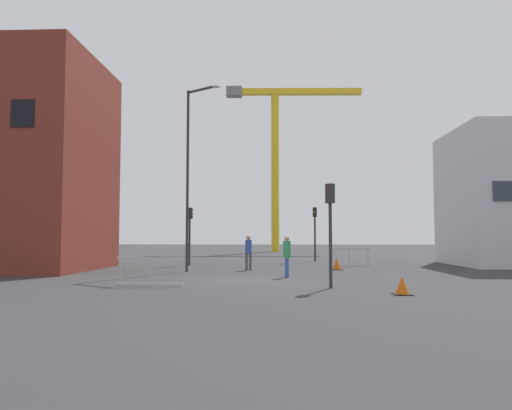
{
  "coord_description": "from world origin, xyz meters",
  "views": [
    {
      "loc": [
        1.05,
        -20.02,
        1.86
      ],
      "look_at": [
        0.0,
        4.49,
        3.39
      ],
      "focal_mm": 34.15,
      "sensor_mm": 36.0,
      "label": 1
    }
  ],
  "objects_px": {
    "pedestrian_walking": "(248,250)",
    "traffic_cone_striped": "(402,286)",
    "pedestrian_waiting": "(287,253)",
    "traffic_light_median": "(190,226)",
    "streetlamp_tall": "(191,165)",
    "traffic_light_island": "(315,225)",
    "construction_crane": "(278,140)",
    "traffic_light_crosswalk": "(330,217)",
    "traffic_cone_orange": "(337,264)"
  },
  "relations": [
    {
      "from": "traffic_light_crosswalk",
      "to": "traffic_cone_orange",
      "type": "xyz_separation_m",
      "value": [
        1.33,
        9.11,
        -2.21
      ]
    },
    {
      "from": "streetlamp_tall",
      "to": "traffic_light_median",
      "type": "bearing_deg",
      "value": 100.57
    },
    {
      "from": "traffic_light_median",
      "to": "traffic_cone_orange",
      "type": "bearing_deg",
      "value": -22.86
    },
    {
      "from": "traffic_light_island",
      "to": "traffic_cone_striped",
      "type": "bearing_deg",
      "value": -86.67
    },
    {
      "from": "streetlamp_tall",
      "to": "pedestrian_waiting",
      "type": "distance_m",
      "value": 7.27
    },
    {
      "from": "traffic_light_median",
      "to": "traffic_light_crosswalk",
      "type": "distance_m",
      "value": 14.73
    },
    {
      "from": "traffic_light_island",
      "to": "traffic_light_crosswalk",
      "type": "bearing_deg",
      "value": -92.73
    },
    {
      "from": "construction_crane",
      "to": "traffic_cone_striped",
      "type": "distance_m",
      "value": 42.2
    },
    {
      "from": "construction_crane",
      "to": "traffic_light_island",
      "type": "relative_size",
      "value": 4.89
    },
    {
      "from": "pedestrian_walking",
      "to": "traffic_light_crosswalk",
      "type": "bearing_deg",
      "value": -68.27
    },
    {
      "from": "traffic_light_island",
      "to": "pedestrian_waiting",
      "type": "distance_m",
      "value": 14.11
    },
    {
      "from": "traffic_light_median",
      "to": "pedestrian_waiting",
      "type": "distance_m",
      "value": 10.43
    },
    {
      "from": "traffic_light_median",
      "to": "traffic_light_island",
      "type": "relative_size",
      "value": 0.92
    },
    {
      "from": "pedestrian_walking",
      "to": "traffic_cone_striped",
      "type": "height_order",
      "value": "pedestrian_walking"
    },
    {
      "from": "traffic_light_island",
      "to": "traffic_cone_striped",
      "type": "distance_m",
      "value": 20.14
    },
    {
      "from": "pedestrian_walking",
      "to": "pedestrian_waiting",
      "type": "xyz_separation_m",
      "value": [
        1.96,
        -4.32,
        -0.01
      ]
    },
    {
      "from": "traffic_light_median",
      "to": "pedestrian_waiting",
      "type": "bearing_deg",
      "value": -55.31
    },
    {
      "from": "pedestrian_walking",
      "to": "traffic_light_median",
      "type": "bearing_deg",
      "value": 133.16
    },
    {
      "from": "streetlamp_tall",
      "to": "pedestrian_walking",
      "type": "height_order",
      "value": "streetlamp_tall"
    },
    {
      "from": "traffic_cone_orange",
      "to": "traffic_light_median",
      "type": "bearing_deg",
      "value": 157.14
    },
    {
      "from": "traffic_light_median",
      "to": "traffic_cone_striped",
      "type": "bearing_deg",
      "value": -57.36
    },
    {
      "from": "traffic_light_crosswalk",
      "to": "traffic_cone_orange",
      "type": "bearing_deg",
      "value": 81.67
    },
    {
      "from": "pedestrian_walking",
      "to": "pedestrian_waiting",
      "type": "height_order",
      "value": "pedestrian_walking"
    },
    {
      "from": "construction_crane",
      "to": "streetlamp_tall",
      "type": "distance_m",
      "value": 32.04
    },
    {
      "from": "pedestrian_walking",
      "to": "traffic_cone_orange",
      "type": "bearing_deg",
      "value": 6.32
    },
    {
      "from": "construction_crane",
      "to": "traffic_light_crosswalk",
      "type": "relative_size",
      "value": 5.15
    },
    {
      "from": "streetlamp_tall",
      "to": "traffic_cone_striped",
      "type": "relative_size",
      "value": 16.39
    },
    {
      "from": "streetlamp_tall",
      "to": "traffic_light_island",
      "type": "xyz_separation_m",
      "value": [
        7.21,
        10.7,
        -2.86
      ]
    },
    {
      "from": "streetlamp_tall",
      "to": "traffic_light_median",
      "type": "height_order",
      "value": "streetlamp_tall"
    },
    {
      "from": "construction_crane",
      "to": "traffic_cone_orange",
      "type": "distance_m",
      "value": 31.86
    },
    {
      "from": "traffic_light_median",
      "to": "traffic_light_crosswalk",
      "type": "xyz_separation_m",
      "value": [
        7.34,
        -12.77,
        0.07
      ]
    },
    {
      "from": "pedestrian_waiting",
      "to": "traffic_cone_orange",
      "type": "height_order",
      "value": "pedestrian_waiting"
    },
    {
      "from": "construction_crane",
      "to": "traffic_cone_orange",
      "type": "height_order",
      "value": "construction_crane"
    },
    {
      "from": "streetlamp_tall",
      "to": "pedestrian_walking",
      "type": "relative_size",
      "value": 5.06
    },
    {
      "from": "construction_crane",
      "to": "traffic_light_crosswalk",
      "type": "height_order",
      "value": "construction_crane"
    },
    {
      "from": "traffic_light_island",
      "to": "traffic_light_median",
      "type": "bearing_deg",
      "value": -147.0
    },
    {
      "from": "streetlamp_tall",
      "to": "traffic_light_crosswalk",
      "type": "xyz_separation_m",
      "value": [
        6.34,
        -7.4,
        -2.98
      ]
    },
    {
      "from": "traffic_light_island",
      "to": "traffic_cone_striped",
      "type": "xyz_separation_m",
      "value": [
        1.16,
        -19.97,
        -2.36
      ]
    },
    {
      "from": "traffic_light_median",
      "to": "pedestrian_walking",
      "type": "distance_m",
      "value": 5.89
    },
    {
      "from": "pedestrian_walking",
      "to": "traffic_cone_orange",
      "type": "height_order",
      "value": "pedestrian_walking"
    },
    {
      "from": "traffic_light_crosswalk",
      "to": "pedestrian_waiting",
      "type": "distance_m",
      "value": 4.73
    },
    {
      "from": "pedestrian_waiting",
      "to": "traffic_cone_striped",
      "type": "xyz_separation_m",
      "value": [
        3.49,
        -6.13,
        -0.82
      ]
    },
    {
      "from": "traffic_light_crosswalk",
      "to": "streetlamp_tall",
      "type": "bearing_deg",
      "value": 130.61
    },
    {
      "from": "pedestrian_walking",
      "to": "construction_crane",
      "type": "bearing_deg",
      "value": 86.81
    },
    {
      "from": "pedestrian_waiting",
      "to": "traffic_cone_striped",
      "type": "bearing_deg",
      "value": -60.36
    },
    {
      "from": "pedestrian_waiting",
      "to": "traffic_light_median",
      "type": "bearing_deg",
      "value": 124.69
    },
    {
      "from": "streetlamp_tall",
      "to": "traffic_light_median",
      "type": "xyz_separation_m",
      "value": [
        -1.0,
        5.37,
        -3.05
      ]
    },
    {
      "from": "traffic_cone_striped",
      "to": "traffic_light_crosswalk",
      "type": "bearing_deg",
      "value": 137.38
    },
    {
      "from": "streetlamp_tall",
      "to": "pedestrian_walking",
      "type": "distance_m",
      "value": 5.4
    },
    {
      "from": "streetlamp_tall",
      "to": "traffic_light_crosswalk",
      "type": "distance_m",
      "value": 10.19
    }
  ]
}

